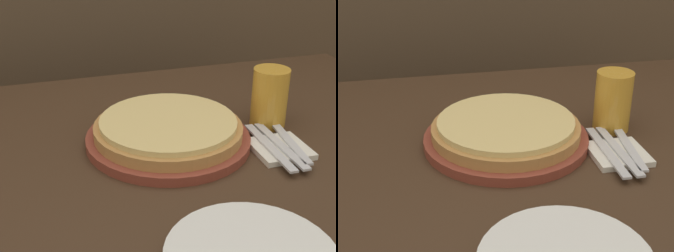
% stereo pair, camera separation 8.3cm
% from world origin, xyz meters
% --- Properties ---
extents(pizza_on_board, '(0.35, 0.35, 0.06)m').
position_xyz_m(pizza_on_board, '(0.07, 0.06, 0.77)').
color(pizza_on_board, brown).
rests_on(pizza_on_board, dining_table).
extents(beer_glass, '(0.08, 0.08, 0.13)m').
position_xyz_m(beer_glass, '(0.32, 0.08, 0.82)').
color(beer_glass, gold).
rests_on(beer_glass, dining_table).
extents(napkin_stack, '(0.11, 0.11, 0.01)m').
position_xyz_m(napkin_stack, '(0.28, -0.04, 0.75)').
color(napkin_stack, silver).
rests_on(napkin_stack, dining_table).
extents(fork, '(0.02, 0.21, 0.00)m').
position_xyz_m(fork, '(0.26, -0.04, 0.76)').
color(fork, silver).
rests_on(fork, napkin_stack).
extents(dinner_knife, '(0.02, 0.21, 0.00)m').
position_xyz_m(dinner_knife, '(0.28, -0.04, 0.76)').
color(dinner_knife, silver).
rests_on(dinner_knife, napkin_stack).
extents(spoon, '(0.04, 0.18, 0.00)m').
position_xyz_m(spoon, '(0.31, -0.04, 0.76)').
color(spoon, silver).
rests_on(spoon, napkin_stack).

